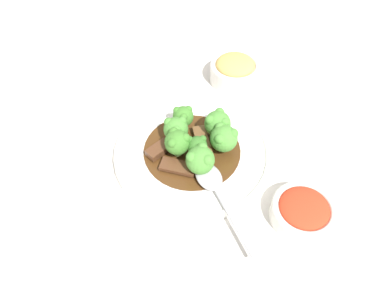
% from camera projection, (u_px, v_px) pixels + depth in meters
% --- Properties ---
extents(ground_plane, '(4.00, 4.00, 0.00)m').
position_uv_depth(ground_plane, '(192.00, 155.00, 0.77)').
color(ground_plane, silver).
extents(main_plate, '(0.32, 0.32, 0.02)m').
position_uv_depth(main_plate, '(192.00, 152.00, 0.76)').
color(main_plate, white).
rests_on(main_plate, ground_plane).
extents(beef_strip_0, '(0.07, 0.04, 0.01)m').
position_uv_depth(beef_strip_0, '(178.00, 167.00, 0.72)').
color(beef_strip_0, '#56331E').
rests_on(beef_strip_0, main_plate).
extents(beef_strip_1, '(0.06, 0.08, 0.01)m').
position_uv_depth(beef_strip_1, '(202.00, 141.00, 0.76)').
color(beef_strip_1, brown).
rests_on(beef_strip_1, main_plate).
extents(beef_strip_2, '(0.05, 0.07, 0.01)m').
position_uv_depth(beef_strip_2, '(162.00, 147.00, 0.75)').
color(beef_strip_2, '#56331E').
rests_on(beef_strip_2, main_plate).
extents(broccoli_floret_0, '(0.04, 0.04, 0.05)m').
position_uv_depth(broccoli_floret_0, '(183.00, 116.00, 0.77)').
color(broccoli_floret_0, '#8EB756').
rests_on(broccoli_floret_0, main_plate).
extents(broccoli_floret_1, '(0.05, 0.05, 0.06)m').
position_uv_depth(broccoli_floret_1, '(218.00, 123.00, 0.75)').
color(broccoli_floret_1, '#7FA84C').
rests_on(broccoli_floret_1, main_plate).
extents(broccoli_floret_2, '(0.05, 0.05, 0.06)m').
position_uv_depth(broccoli_floret_2, '(177.00, 142.00, 0.72)').
color(broccoli_floret_2, '#7FA84C').
rests_on(broccoli_floret_2, main_plate).
extents(broccoli_floret_3, '(0.05, 0.05, 0.05)m').
position_uv_depth(broccoli_floret_3, '(176.00, 129.00, 0.75)').
color(broccoli_floret_3, '#8EB756').
rests_on(broccoli_floret_3, main_plate).
extents(broccoli_floret_4, '(0.05, 0.05, 0.06)m').
position_uv_depth(broccoli_floret_4, '(200.00, 159.00, 0.69)').
color(broccoli_floret_4, '#8EB756').
rests_on(broccoli_floret_4, main_plate).
extents(broccoli_floret_5, '(0.05, 0.05, 0.06)m').
position_uv_depth(broccoli_floret_5, '(224.00, 138.00, 0.73)').
color(broccoli_floret_5, '#7FA84C').
rests_on(broccoli_floret_5, main_plate).
extents(broccoli_floret_6, '(0.04, 0.04, 0.05)m').
position_uv_depth(broccoli_floret_6, '(197.00, 146.00, 0.72)').
color(broccoli_floret_6, '#8EB756').
rests_on(broccoli_floret_6, main_plate).
extents(serving_spoon, '(0.17, 0.16, 0.01)m').
position_uv_depth(serving_spoon, '(212.00, 182.00, 0.69)').
color(serving_spoon, '#B7B7BC').
rests_on(serving_spoon, main_plate).
extents(side_bowl_kimchi, '(0.11, 0.11, 0.04)m').
position_uv_depth(side_bowl_kimchi, '(303.00, 211.00, 0.66)').
color(side_bowl_kimchi, white).
rests_on(side_bowl_kimchi, ground_plane).
extents(side_bowl_appetizer, '(0.12, 0.12, 0.06)m').
position_uv_depth(side_bowl_appetizer, '(235.00, 70.00, 0.89)').
color(side_bowl_appetizer, white).
rests_on(side_bowl_appetizer, ground_plane).
extents(sauce_dish, '(0.08, 0.08, 0.01)m').
position_uv_depth(sauce_dish, '(77.00, 218.00, 0.66)').
color(sauce_dish, white).
rests_on(sauce_dish, ground_plane).
extents(paper_napkin, '(0.12, 0.12, 0.01)m').
position_uv_depth(paper_napkin, '(88.00, 129.00, 0.81)').
color(paper_napkin, silver).
rests_on(paper_napkin, ground_plane).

